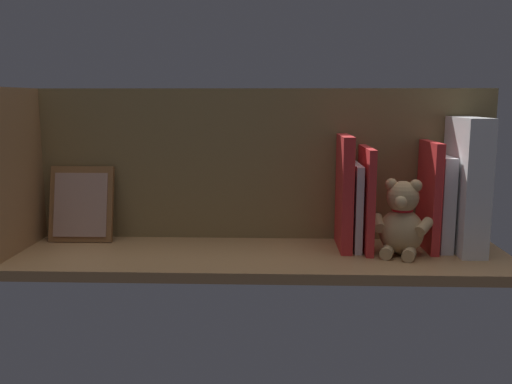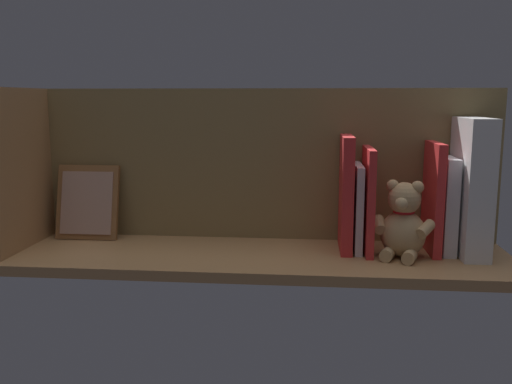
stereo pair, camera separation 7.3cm
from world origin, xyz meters
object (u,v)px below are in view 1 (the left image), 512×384
book_0 (441,202)px  picture_frame_leaning (81,204)px  dictionary_thick_white (466,185)px  teddy_bear (402,222)px

book_0 → picture_frame_leaning: (83.14, -3.65, -1.76)cm
picture_frame_leaning → dictionary_thick_white: bearing=176.4°
dictionary_thick_white → book_0: (4.70, -1.91, -4.26)cm
book_0 → picture_frame_leaning: book_0 is taller
teddy_bear → picture_frame_leaning: size_ratio=0.93×
dictionary_thick_white → book_0: 6.63cm
dictionary_thick_white → picture_frame_leaning: bearing=-3.6°
book_0 → picture_frame_leaning: 83.23cm
book_0 → dictionary_thick_white: bearing=157.9°
dictionary_thick_white → teddy_bear: bearing=16.1°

